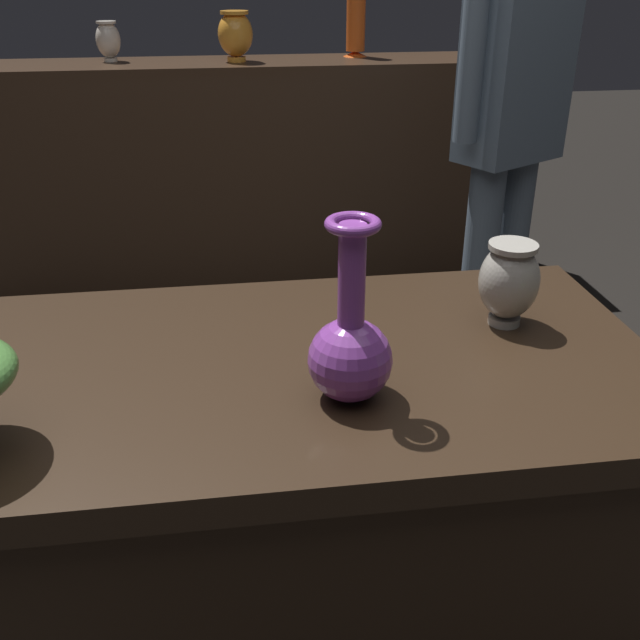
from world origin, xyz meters
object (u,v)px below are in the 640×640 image
vase_right_accent (509,281)px  shelf_vase_center (235,34)px  visitor_near_right (513,105)px  shelf_vase_right (356,19)px  vase_centerpiece (350,347)px  shelf_vase_far_right (473,43)px  shelf_vase_left (108,40)px

vase_right_accent → shelf_vase_center: 2.15m
visitor_near_right → shelf_vase_right: bearing=-106.9°
vase_centerpiece → vase_right_accent: vase_centerpiece is taller
vase_centerpiece → shelf_vase_right: shelf_vase_right is taller
shelf_vase_far_right → visitor_near_right: bearing=-102.8°
vase_centerpiece → shelf_vase_center: bearing=91.8°
shelf_vase_left → vase_right_accent: bearing=-67.4°
shelf_vase_far_right → shelf_vase_left: (-1.56, 0.01, 0.03)m
shelf_vase_center → visitor_near_right: (0.78, -1.08, -0.11)m
shelf_vase_center → shelf_vase_far_right: bearing=3.3°
vase_centerpiece → shelf_vase_left: 2.45m
shelf_vase_center → visitor_near_right: bearing=-54.0°
shelf_vase_right → visitor_near_right: (0.26, -1.17, -0.16)m
vase_centerpiece → shelf_vase_far_right: (0.97, 2.36, 0.16)m
vase_centerpiece → shelf_vase_far_right: size_ratio=1.71×
shelf_vase_center → shelf_vase_left: shelf_vase_center is taller
shelf_vase_center → shelf_vase_right: shelf_vase_right is taller
shelf_vase_right → visitor_near_right: visitor_near_right is taller
shelf_vase_center → vase_centerpiece: bearing=-88.2°
shelf_vase_far_right → shelf_vase_center: 1.04m
vase_right_accent → shelf_vase_far_right: shelf_vase_far_right is taller
shelf_vase_left → visitor_near_right: (1.30, -1.15, -0.09)m
shelf_vase_far_right → shelf_vase_left: shelf_vase_far_right is taller
shelf_vase_left → shelf_vase_center: bearing=-8.2°
shelf_vase_far_right → shelf_vase_center: (-1.04, -0.06, 0.06)m
vase_centerpiece → shelf_vase_right: (0.45, 2.40, 0.26)m
vase_right_accent → shelf_vase_far_right: (0.65, 2.16, 0.16)m
shelf_vase_center → visitor_near_right: 1.33m
vase_right_accent → shelf_vase_center: bearing=100.4°
vase_right_accent → shelf_vase_far_right: 2.26m
vase_right_accent → visitor_near_right: size_ratio=0.09×
vase_right_accent → shelf_vase_far_right: bearing=73.2°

